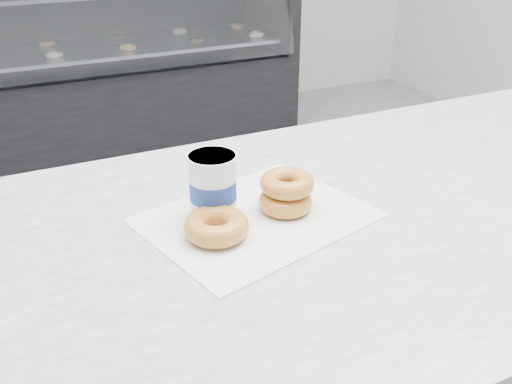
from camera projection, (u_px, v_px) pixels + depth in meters
ground at (233, 369)px, 1.84m from camera, size 5.00×5.00×0.00m
display_case at (89, 64)px, 3.32m from camera, size 2.40×0.74×1.25m
wax_paper at (257, 218)px, 0.91m from camera, size 0.39×0.34×0.00m
donut_single at (216, 226)px, 0.85m from camera, size 0.10×0.10×0.03m
donut_stack at (286, 192)px, 0.92m from camera, size 0.10×0.10×0.06m
coffee_cup at (213, 186)px, 0.89m from camera, size 0.09×0.09×0.11m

